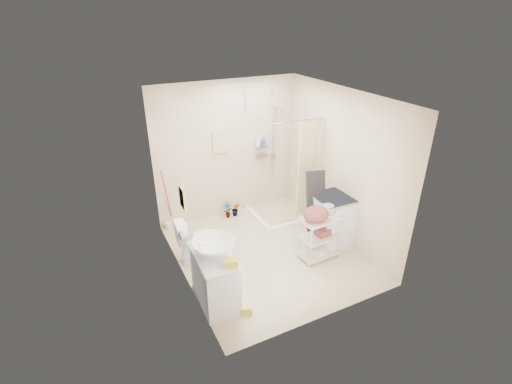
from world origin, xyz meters
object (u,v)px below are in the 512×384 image
washing_machine (331,220)px  toilet (199,239)px  laundry_rack (320,234)px  vanity (215,278)px

washing_machine → toilet: bearing=166.7°
washing_machine → laundry_rack: 0.49m
toilet → laundry_rack: 1.95m
vanity → washing_machine: washing_machine is taller
vanity → laundry_rack: bearing=9.0°
toilet → washing_machine: washing_machine is taller
laundry_rack → toilet: bearing=152.2°
washing_machine → laundry_rack: bearing=-147.3°
toilet → laundry_rack: size_ratio=0.83×
vanity → washing_machine: 2.35m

